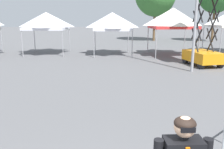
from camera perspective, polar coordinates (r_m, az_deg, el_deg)
The scene contains 4 objects.
canopy_tent_behind_right at distance 19.49m, azimuth -15.07°, elevation 11.96°, with size 3.22×3.22×3.14m.
canopy_tent_far_right at distance 18.41m, azimuth 0.08°, elevation 12.28°, with size 2.89×2.89×3.12m.
canopy_tent_far_left at distance 18.72m, azimuth 14.01°, elevation 12.63°, with size 3.20×3.20×3.44m.
scissor_lift at distance 15.19m, azimuth 20.56°, elevation 6.94°, with size 1.73×2.49×4.54m.
Camera 1 is at (0.08, -1.85, 2.80)m, focal length 39.22 mm.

